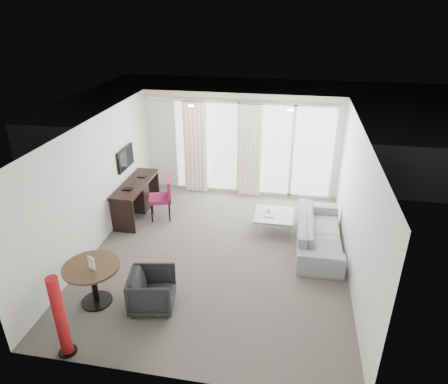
% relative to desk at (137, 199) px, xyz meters
% --- Properties ---
extents(floor, '(5.00, 6.00, 0.00)m').
position_rel_desk_xyz_m(floor, '(2.20, -1.27, -0.41)').
color(floor, '#55514A').
rests_on(floor, ground).
extents(ceiling, '(5.00, 6.00, 0.00)m').
position_rel_desk_xyz_m(ceiling, '(2.20, -1.27, 2.19)').
color(ceiling, white).
rests_on(ceiling, ground).
extents(wall_left, '(0.00, 6.00, 2.60)m').
position_rel_desk_xyz_m(wall_left, '(-0.30, -1.27, 0.89)').
color(wall_left, silver).
rests_on(wall_left, ground).
extents(wall_right, '(0.00, 6.00, 2.60)m').
position_rel_desk_xyz_m(wall_right, '(4.70, -1.27, 0.89)').
color(wall_right, silver).
rests_on(wall_right, ground).
extents(wall_front, '(5.00, 0.00, 2.60)m').
position_rel_desk_xyz_m(wall_front, '(2.20, -4.27, 0.89)').
color(wall_front, silver).
rests_on(wall_front, ground).
extents(window_panel, '(4.00, 0.02, 2.38)m').
position_rel_desk_xyz_m(window_panel, '(2.50, 1.71, 0.79)').
color(window_panel, white).
rests_on(window_panel, ground).
extents(window_frame, '(4.10, 0.06, 2.44)m').
position_rel_desk_xyz_m(window_frame, '(2.50, 1.70, 0.79)').
color(window_frame, white).
rests_on(window_frame, ground).
extents(curtain_left, '(0.60, 0.20, 2.38)m').
position_rel_desk_xyz_m(curtain_left, '(1.05, 1.55, 0.79)').
color(curtain_left, '#ECE7C9').
rests_on(curtain_left, ground).
extents(curtain_right, '(0.60, 0.20, 2.38)m').
position_rel_desk_xyz_m(curtain_right, '(2.45, 1.55, 0.79)').
color(curtain_right, '#ECE7C9').
rests_on(curtain_right, ground).
extents(curtain_track, '(4.80, 0.04, 0.04)m').
position_rel_desk_xyz_m(curtain_track, '(2.20, 1.55, 2.04)').
color(curtain_track, '#B2B2B7').
rests_on(curtain_track, ceiling).
extents(downlight_a, '(0.12, 0.12, 0.02)m').
position_rel_desk_xyz_m(downlight_a, '(1.30, 0.33, 2.18)').
color(downlight_a, '#FFE0B2').
rests_on(downlight_a, ceiling).
extents(downlight_b, '(0.12, 0.12, 0.02)m').
position_rel_desk_xyz_m(downlight_b, '(3.40, 0.33, 2.18)').
color(downlight_b, '#FFE0B2').
rests_on(downlight_b, ceiling).
extents(desk, '(0.55, 1.76, 0.83)m').
position_rel_desk_xyz_m(desk, '(0.00, 0.00, 0.00)').
color(desk, black).
rests_on(desk, floor).
extents(tv, '(0.05, 0.80, 0.50)m').
position_rel_desk_xyz_m(tv, '(-0.25, 0.18, 0.94)').
color(tv, black).
rests_on(tv, wall_left).
extents(desk_chair, '(0.66, 0.64, 0.98)m').
position_rel_desk_xyz_m(desk_chair, '(0.59, -0.05, 0.07)').
color(desk_chair, maroon).
rests_on(desk_chair, floor).
extents(round_table, '(1.05, 1.05, 0.74)m').
position_rel_desk_xyz_m(round_table, '(0.44, -3.04, -0.04)').
color(round_table, '#452F19').
rests_on(round_table, floor).
extents(menu_card, '(0.13, 0.06, 0.24)m').
position_rel_desk_xyz_m(menu_card, '(0.51, -3.11, 0.31)').
color(menu_card, white).
rests_on(menu_card, round_table).
extents(red_lamp, '(0.27, 0.27, 1.33)m').
position_rel_desk_xyz_m(red_lamp, '(0.52, -4.11, 0.25)').
color(red_lamp, '#A31617').
rests_on(red_lamp, floor).
extents(tub_armchair, '(0.84, 0.82, 0.66)m').
position_rel_desk_xyz_m(tub_armchair, '(1.43, -2.97, -0.08)').
color(tub_armchair, black).
rests_on(tub_armchair, floor).
extents(coffee_table, '(0.85, 0.85, 0.38)m').
position_rel_desk_xyz_m(coffee_table, '(3.22, -0.11, -0.22)').
color(coffee_table, gray).
rests_on(coffee_table, floor).
extents(remote, '(0.11, 0.17, 0.02)m').
position_rel_desk_xyz_m(remote, '(3.09, -0.05, -0.05)').
color(remote, black).
rests_on(remote, coffee_table).
extents(magazine, '(0.28, 0.33, 0.02)m').
position_rel_desk_xyz_m(magazine, '(3.15, -0.14, -0.05)').
color(magazine, gray).
rests_on(magazine, coffee_table).
extents(sofa, '(0.88, 2.25, 0.66)m').
position_rel_desk_xyz_m(sofa, '(4.18, -0.61, -0.08)').
color(sofa, gray).
rests_on(sofa, floor).
extents(terrace_slab, '(5.60, 3.00, 0.12)m').
position_rel_desk_xyz_m(terrace_slab, '(2.50, 3.23, -0.47)').
color(terrace_slab, '#4D4D50').
rests_on(terrace_slab, ground).
extents(rattan_chair_a, '(0.74, 0.74, 0.90)m').
position_rel_desk_xyz_m(rattan_chair_a, '(2.74, 2.80, 0.04)').
color(rattan_chair_a, brown).
rests_on(rattan_chair_a, terrace_slab).
extents(rattan_chair_b, '(0.67, 0.67, 0.90)m').
position_rel_desk_xyz_m(rattan_chair_b, '(4.27, 3.38, 0.04)').
color(rattan_chair_b, brown).
rests_on(rattan_chair_b, terrace_slab).
extents(rattan_table, '(0.58, 0.58, 0.48)m').
position_rel_desk_xyz_m(rattan_table, '(3.75, 2.66, -0.18)').
color(rattan_table, brown).
rests_on(rattan_table, terrace_slab).
extents(balustrade, '(5.50, 0.06, 1.05)m').
position_rel_desk_xyz_m(balustrade, '(2.50, 4.68, 0.09)').
color(balustrade, '#B2B2B7').
rests_on(balustrade, terrace_slab).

